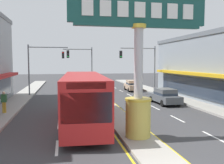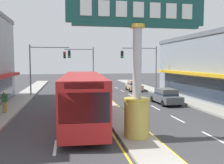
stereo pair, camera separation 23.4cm
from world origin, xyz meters
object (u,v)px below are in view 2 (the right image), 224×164
at_px(traffic_light_right_side, 143,61).
at_px(pedestrian_near_kerb, 5,101).
at_px(district_sign, 137,67).
at_px(traffic_light_left_side, 45,61).
at_px(traffic_light_median_far, 83,62).
at_px(sedan_near_right_lane, 166,96).
at_px(sedan_near_left_lane, 134,85).
at_px(bus_far_right_lane, 83,95).

distance_m(traffic_light_right_side, pedestrian_near_kerb, 18.09).
height_order(district_sign, traffic_light_left_side, district_sign).
xyz_separation_m(traffic_light_median_far, pedestrian_near_kerb, (-6.99, -14.23, -3.07)).
distance_m(traffic_light_left_side, pedestrian_near_kerb, 11.07).
distance_m(sedan_near_right_lane, sedan_near_left_lane, 11.29).
distance_m(traffic_light_median_far, pedestrian_near_kerb, 16.15).
bearing_deg(sedan_near_left_lane, district_sign, -105.41).
height_order(traffic_light_median_far, pedestrian_near_kerb, traffic_light_median_far).
bearing_deg(sedan_near_right_lane, district_sign, -120.47).
xyz_separation_m(bus_far_right_lane, pedestrian_near_kerb, (-5.85, 3.62, -0.75)).
distance_m(traffic_light_right_side, bus_far_right_lane, 16.58).
bearing_deg(district_sign, traffic_light_right_side, 71.12).
relative_size(traffic_light_right_side, bus_far_right_lane, 0.55).
relative_size(traffic_light_left_side, traffic_light_right_side, 1.00).
bearing_deg(traffic_light_median_far, sedan_near_right_lane, -58.65).
bearing_deg(traffic_light_right_side, traffic_light_median_far, 152.41).
height_order(traffic_light_right_side, pedestrian_near_kerb, traffic_light_right_side).
bearing_deg(bus_far_right_lane, sedan_near_left_lane, 63.89).
bearing_deg(bus_far_right_lane, traffic_light_left_side, 104.36).
height_order(traffic_light_left_side, bus_far_right_lane, traffic_light_left_side).
relative_size(district_sign, traffic_light_right_side, 1.21).
bearing_deg(sedan_near_left_lane, traffic_light_right_side, -84.99).
xyz_separation_m(sedan_near_right_lane, sedan_near_left_lane, (-0.01, 11.29, 0.00)).
relative_size(district_sign, traffic_light_left_side, 1.21).
bearing_deg(district_sign, traffic_light_median_far, 93.71).
xyz_separation_m(district_sign, sedan_near_left_lane, (5.86, 21.26, -3.07)).
distance_m(traffic_light_left_side, traffic_light_median_far, 6.10).
xyz_separation_m(district_sign, sedan_near_right_lane, (5.87, 9.97, -3.07)).
bearing_deg(sedan_near_left_lane, bus_far_right_lane, -116.11).
height_order(district_sign, pedestrian_near_kerb, district_sign).
bearing_deg(traffic_light_right_side, pedestrian_near_kerb, -144.79).
relative_size(district_sign, sedan_near_right_lane, 1.72).
bearing_deg(pedestrian_near_kerb, traffic_light_right_side, 35.21).
xyz_separation_m(traffic_light_median_far, bus_far_right_lane, (-1.14, -17.86, -2.33)).
distance_m(traffic_light_right_side, sedan_near_right_lane, 8.72).
distance_m(district_sign, traffic_light_median_far, 21.98).
xyz_separation_m(traffic_light_median_far, sedan_near_right_lane, (7.29, -11.96, -3.41)).
xyz_separation_m(district_sign, pedestrian_near_kerb, (-8.41, 7.70, -2.74)).
bearing_deg(traffic_light_median_far, traffic_light_right_side, -27.59).
distance_m(sedan_near_right_lane, bus_far_right_lane, 10.34).
xyz_separation_m(traffic_light_right_side, sedan_near_right_lane, (-0.28, -8.00, -3.46)).
relative_size(traffic_light_left_side, bus_far_right_lane, 0.55).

